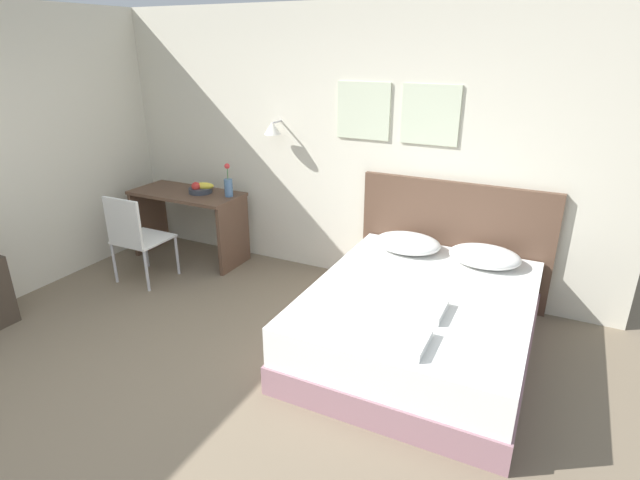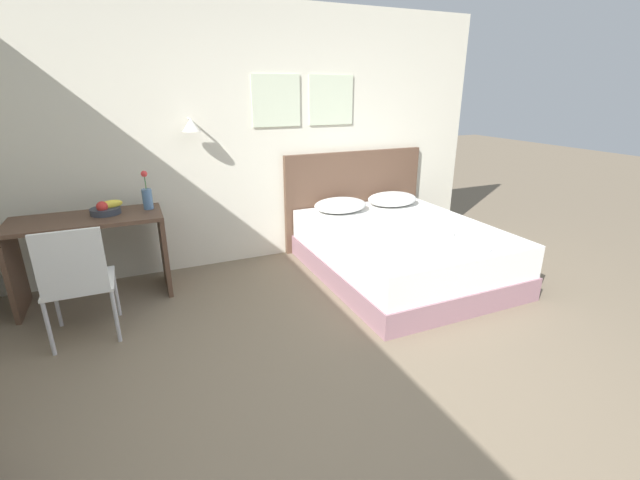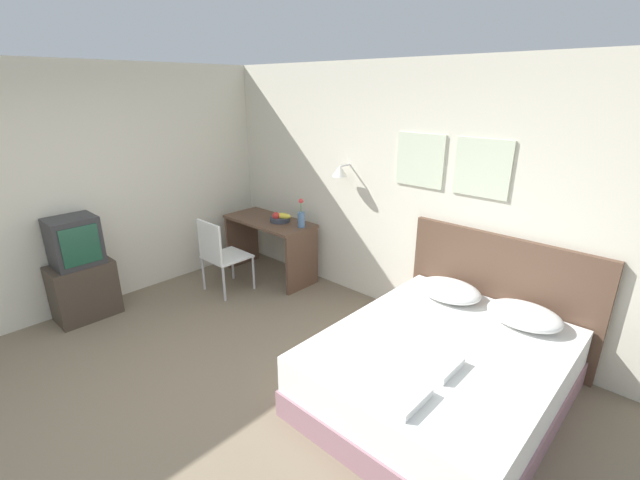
% 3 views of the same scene
% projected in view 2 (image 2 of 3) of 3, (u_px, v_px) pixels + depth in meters
% --- Properties ---
extents(ground_plane, '(24.00, 24.00, 0.00)m').
position_uv_depth(ground_plane, '(367.00, 405.00, 2.61)').
color(ground_plane, '#756651').
extents(wall_back, '(5.61, 0.31, 2.65)m').
position_uv_depth(wall_back, '(245.00, 138.00, 4.45)').
color(wall_back, beige).
rests_on(wall_back, ground_plane).
extents(bed, '(1.64, 2.02, 0.52)m').
position_uv_depth(bed, '(402.00, 251.00, 4.36)').
color(bed, gray).
rests_on(bed, ground_plane).
extents(headboard, '(1.76, 0.06, 1.13)m').
position_uv_depth(headboard, '(354.00, 199.00, 5.15)').
color(headboard, brown).
rests_on(headboard, ground_plane).
extents(pillow_left, '(0.60, 0.46, 0.15)m').
position_uv_depth(pillow_left, '(340.00, 205.00, 4.74)').
color(pillow_left, white).
rests_on(pillow_left, bed).
extents(pillow_right, '(0.60, 0.46, 0.15)m').
position_uv_depth(pillow_right, '(392.00, 199.00, 5.00)').
color(pillow_right, white).
rests_on(pillow_right, bed).
extents(folded_towel_near_foot, '(0.33, 0.32, 0.06)m').
position_uv_depth(folded_towel_near_foot, '(429.00, 231.00, 4.03)').
color(folded_towel_near_foot, white).
rests_on(folded_towel_near_foot, bed).
extents(folded_towel_mid_bed, '(0.36, 0.33, 0.06)m').
position_uv_depth(folded_towel_mid_bed, '(460.00, 246.00, 3.64)').
color(folded_towel_mid_bed, white).
rests_on(folded_towel_mid_bed, bed).
extents(desk, '(1.24, 0.57, 0.77)m').
position_uv_depth(desk, '(90.00, 243.00, 3.76)').
color(desk, brown).
rests_on(desk, ground_plane).
extents(desk_chair, '(0.48, 0.48, 0.92)m').
position_uv_depth(desk_chair, '(76.00, 277.00, 3.10)').
color(desk_chair, white).
rests_on(desk_chair, ground_plane).
extents(fruit_bowl, '(0.29, 0.25, 0.13)m').
position_uv_depth(fruit_bowl, '(106.00, 209.00, 3.77)').
color(fruit_bowl, '#333842').
rests_on(fruit_bowl, desk).
extents(flower_vase, '(0.09, 0.09, 0.35)m').
position_uv_depth(flower_vase, '(147.00, 196.00, 3.91)').
color(flower_vase, '#4C7099').
rests_on(flower_vase, desk).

